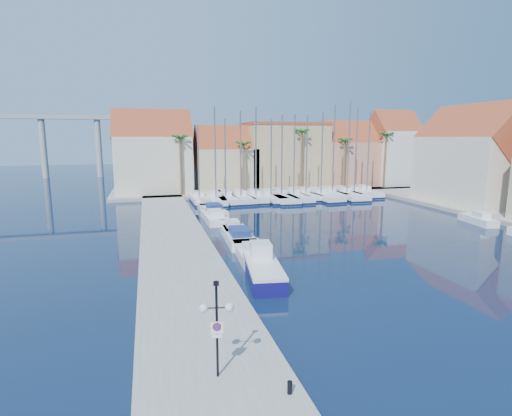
% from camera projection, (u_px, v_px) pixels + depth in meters
% --- Properties ---
extents(ground, '(260.00, 260.00, 0.00)m').
position_uv_depth(ground, '(341.00, 294.00, 24.46)').
color(ground, black).
rests_on(ground, ground).
extents(quay_west, '(6.00, 77.00, 0.50)m').
position_uv_depth(quay_west, '(176.00, 244.00, 34.90)').
color(quay_west, gray).
rests_on(quay_west, ground).
extents(shore_north, '(54.00, 16.00, 0.50)m').
position_uv_depth(shore_north, '(268.00, 188.00, 72.60)').
color(shore_north, gray).
rests_on(shore_north, ground).
extents(lamp_post, '(1.28, 0.52, 3.81)m').
position_uv_depth(lamp_post, '(217.00, 315.00, 14.74)').
color(lamp_post, black).
rests_on(lamp_post, quay_west).
extents(bollard, '(0.18, 0.18, 0.46)m').
position_uv_depth(bollard, '(290.00, 388.00, 14.11)').
color(bollard, black).
rests_on(bollard, quay_west).
extents(fishing_boat, '(3.01, 6.63, 2.24)m').
position_uv_depth(fishing_boat, '(263.00, 268.00, 26.93)').
color(fishing_boat, '#120F5A').
rests_on(fishing_boat, ground).
extents(motorboat_west_0, '(2.73, 7.34, 1.40)m').
position_uv_depth(motorboat_west_0, '(254.00, 254.00, 31.00)').
color(motorboat_west_0, white).
rests_on(motorboat_west_0, ground).
extents(motorboat_west_1, '(2.73, 7.49, 1.40)m').
position_uv_depth(motorboat_west_1, '(238.00, 236.00, 36.59)').
color(motorboat_west_1, white).
rests_on(motorboat_west_1, ground).
extents(motorboat_west_2, '(2.12, 5.69, 1.40)m').
position_uv_depth(motorboat_west_2, '(231.00, 228.00, 39.93)').
color(motorboat_west_2, white).
rests_on(motorboat_west_2, ground).
extents(motorboat_west_3, '(2.33, 7.06, 1.40)m').
position_uv_depth(motorboat_west_3, '(215.00, 217.00, 45.45)').
color(motorboat_west_3, white).
rests_on(motorboat_west_3, ground).
extents(motorboat_west_4, '(2.70, 7.39, 1.40)m').
position_uv_depth(motorboat_west_4, '(213.00, 210.00, 49.65)').
color(motorboat_west_4, white).
rests_on(motorboat_west_4, ground).
extents(motorboat_west_5, '(1.81, 5.59, 1.40)m').
position_uv_depth(motorboat_west_5, '(204.00, 204.00, 54.15)').
color(motorboat_west_5, white).
rests_on(motorboat_west_5, ground).
extents(motorboat_east_1, '(2.28, 5.08, 1.40)m').
position_uv_depth(motorboat_east_1, '(478.00, 219.00, 44.06)').
color(motorboat_east_1, white).
rests_on(motorboat_east_1, ground).
extents(sailboat_0, '(2.27, 8.19, 11.14)m').
position_uv_depth(sailboat_0, '(199.00, 199.00, 58.26)').
color(sailboat_0, white).
rests_on(sailboat_0, ground).
extents(sailboat_1, '(3.42, 10.10, 13.69)m').
position_uv_depth(sailboat_1, '(216.00, 199.00, 58.16)').
color(sailboat_1, white).
rests_on(sailboat_1, ground).
extents(sailboat_2, '(2.75, 10.09, 12.07)m').
position_uv_depth(sailboat_2, '(225.00, 198.00, 59.04)').
color(sailboat_2, white).
rests_on(sailboat_2, ground).
extents(sailboat_3, '(3.02, 9.71, 13.18)m').
position_uv_depth(sailboat_3, '(240.00, 197.00, 59.49)').
color(sailboat_3, white).
rests_on(sailboat_3, ground).
extents(sailboat_4, '(2.51, 8.65, 13.74)m').
position_uv_depth(sailboat_4, '(255.00, 197.00, 59.80)').
color(sailboat_4, white).
rests_on(sailboat_4, ground).
extents(sailboat_5, '(3.28, 9.85, 12.10)m').
position_uv_depth(sailboat_5, '(270.00, 197.00, 60.25)').
color(sailboat_5, white).
rests_on(sailboat_5, ground).
extents(sailboat_6, '(3.72, 11.83, 12.69)m').
position_uv_depth(sailboat_6, '(280.00, 196.00, 60.73)').
color(sailboat_6, white).
rests_on(sailboat_6, ground).
extents(sailboat_7, '(3.03, 11.26, 12.80)m').
position_uv_depth(sailboat_7, '(292.00, 196.00, 61.35)').
color(sailboat_7, white).
rests_on(sailboat_7, ground).
extents(sailboat_8, '(2.55, 9.28, 12.72)m').
position_uv_depth(sailboat_8, '(304.00, 194.00, 62.53)').
color(sailboat_8, white).
rests_on(sailboat_8, ground).
extents(sailboat_9, '(3.79, 11.45, 13.03)m').
position_uv_depth(sailboat_9, '(319.00, 195.00, 62.02)').
color(sailboat_9, white).
rests_on(sailboat_9, ground).
extents(sailboat_10, '(2.95, 8.91, 14.32)m').
position_uv_depth(sailboat_10, '(331.00, 193.00, 63.63)').
color(sailboat_10, white).
rests_on(sailboat_10, ground).
extents(sailboat_11, '(3.99, 12.12, 14.92)m').
position_uv_depth(sailboat_11, '(345.00, 194.00, 63.43)').
color(sailboat_11, white).
rests_on(sailboat_11, ground).
extents(sailboat_12, '(2.48, 8.54, 13.88)m').
position_uv_depth(sailboat_12, '(353.00, 193.00, 64.36)').
color(sailboat_12, white).
rests_on(sailboat_12, ground).
extents(sailboat_13, '(3.07, 9.01, 13.37)m').
position_uv_depth(sailboat_13, '(365.00, 192.00, 65.38)').
color(sailboat_13, white).
rests_on(sailboat_13, ground).
extents(building_0, '(12.30, 9.00, 13.50)m').
position_uv_depth(building_0, '(153.00, 155.00, 65.35)').
color(building_0, beige).
rests_on(building_0, shore_north).
extents(building_1, '(10.30, 8.00, 11.00)m').
position_uv_depth(building_1, '(225.00, 162.00, 68.68)').
color(building_1, tan).
rests_on(building_1, shore_north).
extents(building_2, '(14.20, 10.20, 11.50)m').
position_uv_depth(building_2, '(284.00, 155.00, 72.32)').
color(building_2, tan).
rests_on(building_2, shore_north).
extents(building_3, '(10.30, 8.00, 12.00)m').
position_uv_depth(building_3, '(346.00, 157.00, 74.56)').
color(building_3, tan).
rests_on(building_3, shore_north).
extents(building_4, '(8.30, 8.00, 14.00)m').
position_uv_depth(building_4, '(392.00, 150.00, 75.76)').
color(building_4, white).
rests_on(building_4, shore_north).
extents(building_6, '(9.00, 14.30, 13.50)m').
position_uv_depth(building_6, '(474.00, 159.00, 54.42)').
color(building_6, beige).
rests_on(building_6, shore_east).
extents(palm_0, '(2.60, 2.60, 10.15)m').
position_uv_depth(palm_0, '(180.00, 140.00, 61.19)').
color(palm_0, brown).
rests_on(palm_0, shore_north).
extents(palm_1, '(2.60, 2.60, 9.15)m').
position_uv_depth(palm_1, '(243.00, 145.00, 63.96)').
color(palm_1, brown).
rests_on(palm_1, shore_north).
extents(palm_2, '(2.60, 2.60, 11.15)m').
position_uv_depth(palm_2, '(302.00, 134.00, 66.23)').
color(palm_2, brown).
rests_on(palm_2, shore_north).
extents(palm_3, '(2.60, 2.60, 9.65)m').
position_uv_depth(palm_3, '(345.00, 142.00, 68.55)').
color(palm_3, brown).
rests_on(palm_3, shore_north).
extents(palm_4, '(2.60, 2.60, 10.65)m').
position_uv_depth(palm_4, '(386.00, 137.00, 70.46)').
color(palm_4, brown).
rests_on(palm_4, shore_north).
extents(viaduct, '(48.00, 2.20, 14.45)m').
position_uv_depth(viaduct, '(17.00, 134.00, 90.38)').
color(viaduct, '#9E9E99').
rests_on(viaduct, ground).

